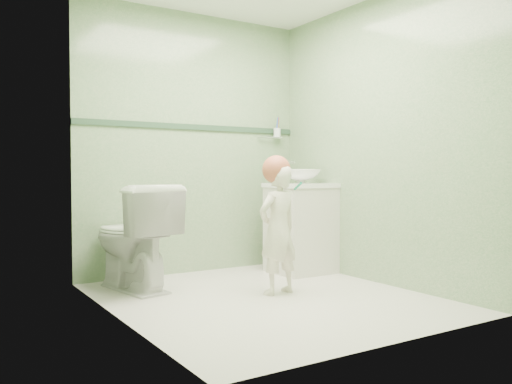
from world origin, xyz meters
TOP-DOWN VIEW (x-y plane):
  - ground at (0.00, 0.00)m, footprint 2.50×2.50m
  - room_shell at (0.00, 0.00)m, footprint 2.50×2.54m
  - trim_stripe at (0.00, 1.24)m, footprint 2.20×0.02m
  - vanity at (0.84, 0.70)m, footprint 0.52×0.50m
  - counter at (0.84, 0.70)m, footprint 0.54×0.52m
  - basin at (0.84, 0.70)m, footprint 0.37×0.37m
  - faucet at (0.84, 0.89)m, footprint 0.03×0.13m
  - cup_holder at (0.89, 1.18)m, footprint 0.26×0.07m
  - toilet at (-0.74, 0.80)m, footprint 0.61×0.89m
  - toddler at (0.15, 0.08)m, footprint 0.39×0.29m
  - hair_cap at (0.15, 0.10)m, footprint 0.22×0.22m
  - teal_toothbrush at (0.25, -0.03)m, footprint 0.11×0.14m

SIDE VIEW (x-z plane):
  - ground at x=0.00m, z-range 0.00..0.00m
  - vanity at x=0.84m, z-range 0.00..0.80m
  - toilet at x=-0.74m, z-range 0.00..0.84m
  - toddler at x=0.15m, z-range 0.00..0.98m
  - counter at x=0.84m, z-range 0.79..0.83m
  - teal_toothbrush at x=0.25m, z-range 0.79..0.87m
  - basin at x=0.84m, z-range 0.83..0.96m
  - hair_cap at x=0.15m, z-range 0.84..1.06m
  - faucet at x=0.84m, z-range 0.88..1.06m
  - room_shell at x=0.00m, z-range 0.00..2.40m
  - cup_holder at x=0.89m, z-range 1.23..1.44m
  - trim_stripe at x=0.00m, z-range 1.33..1.38m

